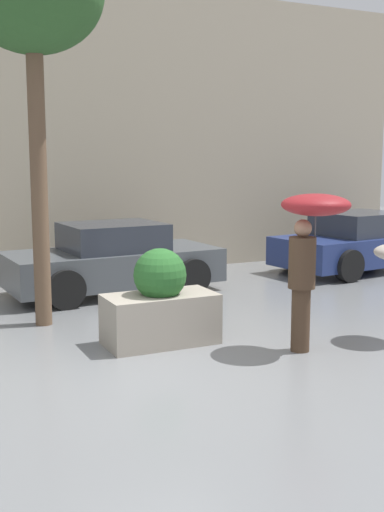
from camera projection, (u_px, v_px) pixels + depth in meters
name	position (u px, v px, depth m)	size (l,w,h in m)	color
ground_plane	(147.00, 372.00, 7.40)	(40.00, 40.00, 0.00)	slate
building_facade	(27.00, 130.00, 12.75)	(18.00, 0.30, 6.00)	#B7A88E
planter_box	(160.00, 305.00, 8.47)	(1.47, 0.76, 1.28)	#9E9384
person_adult	(310.00, 235.00, 8.00)	(0.86, 0.86, 2.01)	#473323
parked_car_near	(113.00, 260.00, 11.71)	(3.92, 2.12, 1.28)	#4C5156
parked_car_far	(359.00, 244.00, 14.03)	(4.01, 2.30, 1.28)	navy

